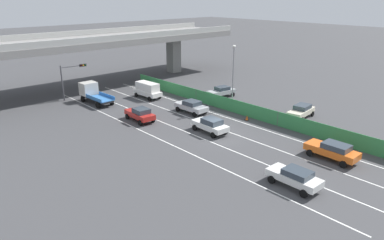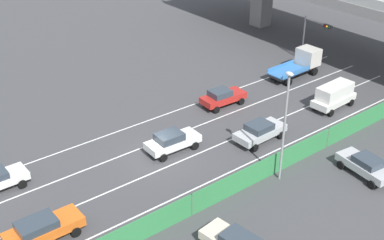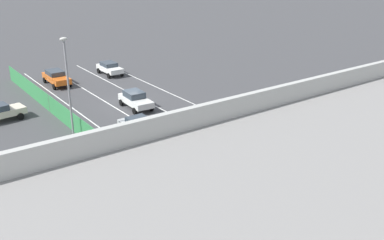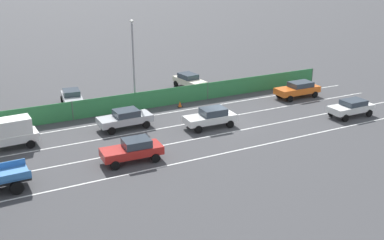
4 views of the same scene
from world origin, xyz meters
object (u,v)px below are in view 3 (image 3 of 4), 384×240
at_px(car_taxi_orange, 56,77).
at_px(car_hatchback_white, 110,68).
at_px(car_sedan_silver, 140,127).
at_px(street_lamp, 68,81).
at_px(car_sedan_red, 217,116).
at_px(traffic_light, 382,136).
at_px(car_van_white, 212,165).
at_px(flatbed_truck_blue, 324,157).
at_px(traffic_cone, 75,118).
at_px(car_sedan_white, 135,99).
at_px(parked_wagon_silver, 52,165).

relative_size(car_taxi_orange, car_hatchback_white, 1.11).
height_order(car_sedan_silver, street_lamp, street_lamp).
xyz_separation_m(car_sedan_red, traffic_light, (-1.69, 14.17, 2.68)).
bearing_deg(car_sedan_silver, car_van_white, 90.18).
bearing_deg(car_van_white, car_sedan_red, -130.61).
bearing_deg(car_hatchback_white, car_taxi_orange, 3.64).
relative_size(car_sedan_silver, flatbed_truck_blue, 0.76).
relative_size(flatbed_truck_blue, traffic_cone, 10.08).
bearing_deg(traffic_light, car_sedan_white, -77.08).
height_order(flatbed_truck_blue, traffic_cone, flatbed_truck_blue).
xyz_separation_m(car_sedan_red, car_hatchback_white, (0.06, -20.78, -0.03)).
relative_size(car_sedan_silver, parked_wagon_silver, 1.02).
bearing_deg(car_van_white, car_sedan_silver, -89.82).
distance_m(car_sedan_red, car_van_white, 10.01).
bearing_deg(traffic_cone, flatbed_truck_blue, 116.94).
bearing_deg(flatbed_truck_blue, traffic_cone, -63.06).
bearing_deg(parked_wagon_silver, flatbed_truck_blue, 145.40).
distance_m(car_van_white, parked_wagon_silver, 10.72).
relative_size(flatbed_truck_blue, traffic_light, 1.21).
bearing_deg(car_taxi_orange, car_sedan_red, 108.65).
distance_m(car_taxi_orange, traffic_light, 35.66).
relative_size(car_sedan_white, car_hatchback_white, 1.05).
bearing_deg(street_lamp, car_sedan_white, -153.83).
relative_size(car_sedan_silver, car_hatchback_white, 1.07).
height_order(car_sedan_silver, parked_wagon_silver, car_sedan_silver).
bearing_deg(car_sedan_silver, street_lamp, -29.38).
relative_size(car_sedan_red, traffic_light, 0.87).
bearing_deg(parked_wagon_silver, traffic_light, 140.71).
height_order(car_sedan_white, car_van_white, car_van_white).
xyz_separation_m(car_sedan_silver, street_lamp, (4.67, -2.63, 4.06)).
xyz_separation_m(flatbed_truck_blue, street_lamp, (11.53, -15.50, 3.60)).
bearing_deg(car_sedan_red, flatbed_truck_blue, 91.61).
relative_size(car_sedan_white, car_van_white, 0.96).
relative_size(traffic_light, traffic_cone, 8.34).
height_order(car_taxi_orange, traffic_light, traffic_light).
bearing_deg(traffic_cone, traffic_light, 116.58).
distance_m(traffic_light, street_lamp, 22.64).
bearing_deg(car_sedan_white, parked_wagon_silver, 38.38).
bearing_deg(car_sedan_white, street_lamp, 26.17).
height_order(flatbed_truck_blue, street_lamp, street_lamp).
xyz_separation_m(car_sedan_silver, car_hatchback_white, (-6.48, -19.02, -0.02)).
bearing_deg(car_van_white, traffic_cone, -79.18).
relative_size(flatbed_truck_blue, street_lamp, 0.72).
bearing_deg(flatbed_truck_blue, traffic_light, 114.25).
xyz_separation_m(car_hatchback_white, parked_wagon_silver, (14.67, 21.51, 0.00)).
bearing_deg(car_taxi_orange, street_lamp, 74.75).
bearing_deg(flatbed_truck_blue, car_hatchback_white, -89.33).
height_order(car_hatchback_white, flatbed_truck_blue, flatbed_truck_blue).
xyz_separation_m(car_sedan_red, car_sedan_white, (3.45, -8.21, 0.01)).
height_order(street_lamp, traffic_cone, street_lamp).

